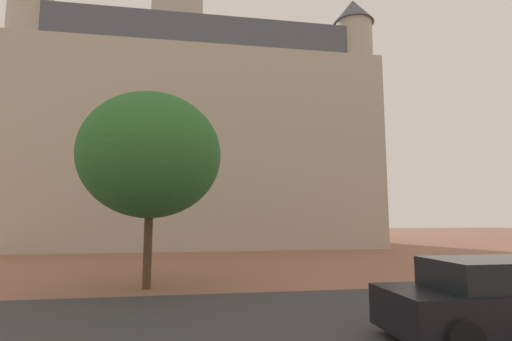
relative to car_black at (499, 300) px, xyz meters
The scene contains 5 objects.
ground_plane 5.04m from the car_black, 137.42° to the left, with size 120.00×120.00×0.00m, color #93604C.
street_asphalt_strip 4.05m from the car_black, 157.29° to the left, with size 120.00×6.99×0.00m, color #38383D.
landmark_building 26.68m from the car_black, 102.61° to the left, with size 26.82×12.85×33.63m.
car_black is the anchor object (origin of this frame).
tree_curb_far 10.06m from the car_black, 139.36° to the left, with size 4.58×4.58×6.34m.
Camera 1 is at (-2.00, 0.13, 2.27)m, focal length 26.43 mm.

